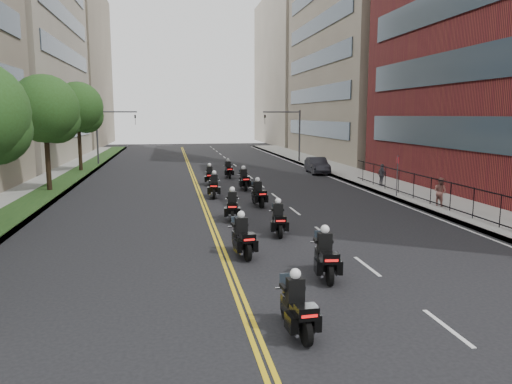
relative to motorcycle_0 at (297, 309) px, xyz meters
The scene contains 24 objects.
ground 0.82m from the motorcycle_0, 34.00° to the right, with size 160.00×160.00×0.00m, color black.
sidewalk_right 27.66m from the motorcycle_0, 63.22° to the left, with size 4.00×90.00×0.15m, color gray.
sidewalk_left 27.26m from the motorcycle_0, 115.05° to the left, with size 4.00×90.00×0.15m, color gray.
grass_strip 26.93m from the motorcycle_0, 113.51° to the left, with size 2.00×90.00×0.04m, color #153A15.
building_right_tan 54.43m from the motorcycle_0, 65.30° to the left, with size 15.11×28.00×30.00m.
building_right_far 81.68m from the motorcycle_0, 74.22° to the left, with size 15.00×28.00×26.00m, color gray.
building_left_far 81.57m from the motorcycle_0, 105.50° to the left, with size 16.00×28.00×26.00m, color #7A6C59.
iron_fence 16.37m from the motorcycle_0, 45.57° to the left, with size 0.05×28.00×1.50m.
street_trees 21.62m from the motorcycle_0, 120.06° to the left, with size 4.40×38.40×7.98m.
traffic_signal_right 42.98m from the motorcycle_0, 76.51° to the left, with size 4.09×0.20×5.60m.
traffic_signal_left 42.78m from the motorcycle_0, 102.29° to the left, with size 4.09×0.20×5.60m.
motorcycle_0 is the anchor object (origin of this frame).
motorcycle_1 4.22m from the motorcycle_0, 63.48° to the left, with size 0.65×2.27×1.67m.
motorcycle_2 6.69m from the motorcycle_0, 92.77° to the left, with size 0.67×2.22×1.64m.
motorcycle_3 9.78m from the motorcycle_0, 80.23° to the left, with size 0.59×2.14×1.58m.
motorcycle_4 12.98m from the motorcycle_0, 89.59° to the left, with size 0.64×2.20×1.62m.
motorcycle_5 16.63m from the motorcycle_0, 83.09° to the left, with size 0.61×2.19×1.62m.
motorcycle_6 19.88m from the motorcycle_0, 90.52° to the left, with size 0.66×2.27×1.68m.
motorcycle_7 22.86m from the motorcycle_0, 84.72° to the left, with size 0.52×2.24×1.66m.
motorcycle_8 25.60m from the motorcycle_0, 90.04° to the left, with size 0.54×2.15×1.59m.
motorcycle_9 29.52m from the motorcycle_0, 86.49° to the left, with size 0.50×2.14×1.58m.
parked_sedan 32.78m from the motorcycle_0, 72.49° to the left, with size 1.49×4.27×1.41m, color black.
pedestrian_b 18.26m from the motorcycle_0, 50.32° to the left, with size 0.76×0.59×1.56m, color #955B51.
pedestrian_c 24.93m from the motorcycle_0, 61.81° to the left, with size 0.90×0.38×1.54m, color #47464E.
Camera 1 is at (-3.27, -10.42, 5.07)m, focal length 35.00 mm.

